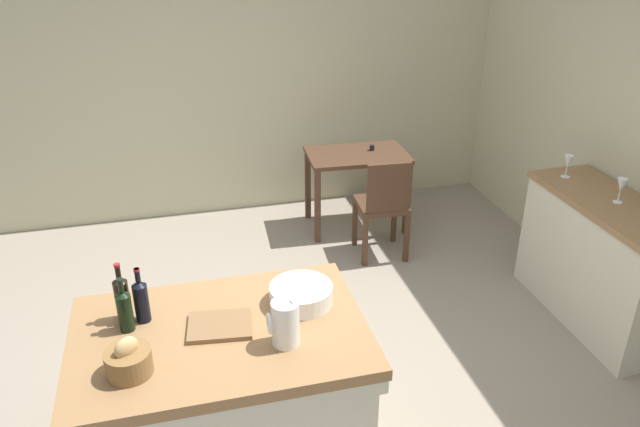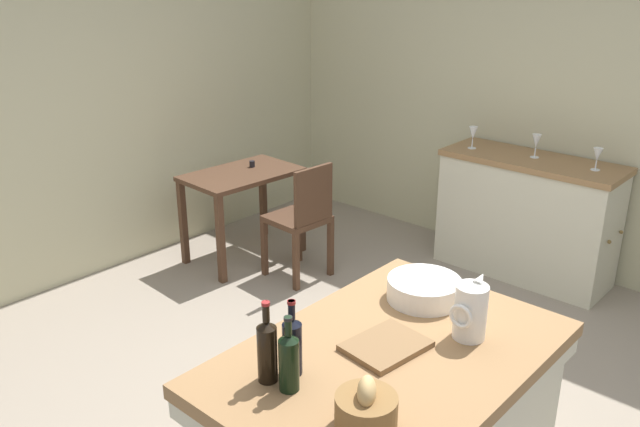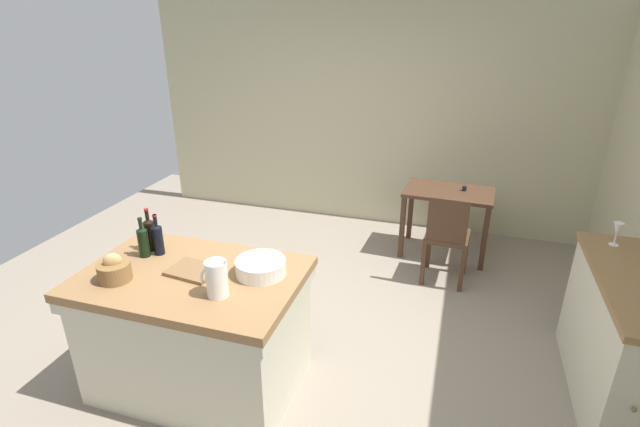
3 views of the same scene
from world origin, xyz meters
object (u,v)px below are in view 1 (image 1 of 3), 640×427
object	(u,v)px
pitcher	(285,323)
wine_glass_middle	(568,162)
wine_bottle_green	(125,309)
side_cabinet	(601,262)
wooden_chair	(383,204)
wash_bowl	(301,294)
island_table	(225,396)
wine_bottle_dark	(141,300)
wine_bottle_amber	(122,297)
cutting_board	(220,326)
wine_glass_left	(621,186)
bread_basket	(128,360)
writing_desk	(357,165)

from	to	relation	value
pitcher	wine_glass_middle	xyz separation A→B (m)	(2.39, 1.35, 0.04)
wine_bottle_green	wine_glass_middle	xyz separation A→B (m)	(3.10, 1.05, 0.04)
side_cabinet	wooden_chair	xyz separation A→B (m)	(-1.20, 1.21, 0.03)
pitcher	wash_bowl	world-z (taller)	pitcher
side_cabinet	wooden_chair	bearing A→B (deg)	134.63
wooden_chair	wash_bowl	bearing A→B (deg)	-121.80
wooden_chair	wash_bowl	world-z (taller)	wash_bowl
island_table	wine_bottle_dark	bearing A→B (deg)	152.93
wine_bottle_amber	wine_bottle_dark	bearing A→B (deg)	-21.98
side_cabinet	cutting_board	bearing A→B (deg)	-166.12
wooden_chair	wine_glass_left	size ratio (longest dim) A/B	5.24
wooden_chair	wine_bottle_amber	size ratio (longest dim) A/B	2.90
island_table	bread_basket	distance (m)	0.66
wooden_chair	side_cabinet	bearing A→B (deg)	-45.37
wine_bottle_dark	wine_bottle_amber	size ratio (longest dim) A/B	0.94
writing_desk	wine_bottle_amber	world-z (taller)	wine_bottle_amber
bread_basket	wine_bottle_amber	bearing A→B (deg)	94.18
wine_bottle_dark	writing_desk	bearing A→B (deg)	51.85
wooden_chair	wine_glass_left	xyz separation A→B (m)	(1.22, -1.21, 0.55)
bread_basket	wine_bottle_green	size ratio (longest dim) A/B	0.71
wine_glass_left	wash_bowl	bearing A→B (deg)	-166.30
side_cabinet	writing_desk	world-z (taller)	side_cabinet
island_table	bread_basket	size ratio (longest dim) A/B	7.01
wash_bowl	wine_bottle_dark	world-z (taller)	wine_bottle_dark
side_cabinet	wine_bottle_amber	xyz separation A→B (m)	(-3.17, -0.48, 0.55)
cutting_board	wooden_chair	bearing A→B (deg)	50.98
wine_bottle_dark	wine_glass_middle	distance (m)	3.19
island_table	writing_desk	xyz separation A→B (m)	(1.50, 2.53, 0.13)
wine_bottle_green	writing_desk	bearing A→B (deg)	51.40
wine_bottle_amber	wine_glass_left	size ratio (longest dim) A/B	1.81
writing_desk	wine_bottle_dark	distance (m)	3.02
island_table	wine_glass_left	size ratio (longest dim) A/B	8.15
island_table	wine_bottle_green	xyz separation A→B (m)	(-0.43, 0.12, 0.53)
wine_bottle_amber	wine_glass_left	distance (m)	3.24
writing_desk	wash_bowl	xyz separation A→B (m)	(-1.06, -2.40, 0.33)
wooden_chair	wine_glass_left	bearing A→B (deg)	-44.69
wash_bowl	wine_bottle_green	xyz separation A→B (m)	(-0.86, -0.01, 0.07)
wine_bottle_amber	wine_bottle_green	size ratio (longest dim) A/B	1.10
wash_bowl	cutting_board	distance (m)	0.44
writing_desk	wine_bottle_dark	bearing A→B (deg)	-128.15
pitcher	wash_bowl	distance (m)	0.34
island_table	cutting_board	size ratio (longest dim) A/B	4.64
wine_bottle_dark	wine_bottle_amber	distance (m)	0.10
side_cabinet	pitcher	bearing A→B (deg)	-160.45
wooden_chair	cutting_board	distance (m)	2.46
island_table	wooden_chair	world-z (taller)	wooden_chair
wine_bottle_amber	cutting_board	bearing A→B (deg)	-23.27
side_cabinet	wooden_chair	size ratio (longest dim) A/B	1.46
wine_glass_left	wine_glass_middle	distance (m)	0.48
wine_bottle_green	wash_bowl	bearing A→B (deg)	0.91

